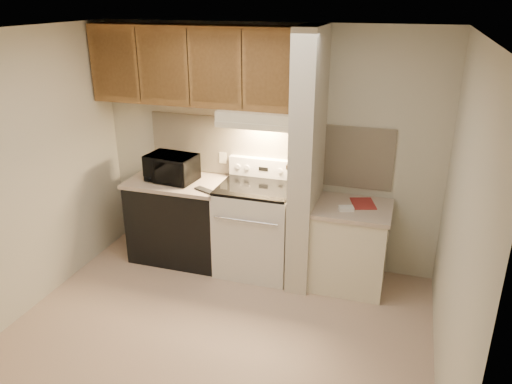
% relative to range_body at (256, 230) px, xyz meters
% --- Properties ---
extents(floor, '(3.60, 3.60, 0.00)m').
position_rel_range_body_xyz_m(floor, '(0.00, -1.16, -0.46)').
color(floor, '#CAAC94').
rests_on(floor, ground).
extents(ceiling, '(3.60, 3.60, 0.00)m').
position_rel_range_body_xyz_m(ceiling, '(0.00, -1.16, 2.04)').
color(ceiling, white).
rests_on(ceiling, wall_back).
extents(wall_back, '(3.60, 2.50, 0.02)m').
position_rel_range_body_xyz_m(wall_back, '(0.00, 0.34, 0.79)').
color(wall_back, beige).
rests_on(wall_back, floor).
extents(wall_left, '(0.02, 3.00, 2.50)m').
position_rel_range_body_xyz_m(wall_left, '(-1.80, -1.16, 0.79)').
color(wall_left, beige).
rests_on(wall_left, floor).
extents(wall_right, '(0.02, 3.00, 2.50)m').
position_rel_range_body_xyz_m(wall_right, '(1.80, -1.16, 0.79)').
color(wall_right, beige).
rests_on(wall_right, floor).
extents(backsplash, '(2.60, 0.02, 0.63)m').
position_rel_range_body_xyz_m(backsplash, '(0.00, 0.33, 0.78)').
color(backsplash, beige).
rests_on(backsplash, wall_back).
extents(range_body, '(0.76, 0.65, 0.92)m').
position_rel_range_body_xyz_m(range_body, '(0.00, 0.00, 0.00)').
color(range_body, silver).
rests_on(range_body, floor).
extents(oven_window, '(0.50, 0.01, 0.30)m').
position_rel_range_body_xyz_m(oven_window, '(0.00, -0.32, 0.04)').
color(oven_window, black).
rests_on(oven_window, range_body).
extents(oven_handle, '(0.65, 0.02, 0.02)m').
position_rel_range_body_xyz_m(oven_handle, '(0.00, -0.35, 0.26)').
color(oven_handle, silver).
rests_on(oven_handle, range_body).
extents(cooktop, '(0.74, 0.64, 0.03)m').
position_rel_range_body_xyz_m(cooktop, '(0.00, 0.00, 0.48)').
color(cooktop, black).
rests_on(cooktop, range_body).
extents(range_backguard, '(0.76, 0.08, 0.20)m').
position_rel_range_body_xyz_m(range_backguard, '(0.00, 0.28, 0.59)').
color(range_backguard, silver).
rests_on(range_backguard, range_body).
extents(range_display, '(0.10, 0.01, 0.04)m').
position_rel_range_body_xyz_m(range_display, '(0.00, 0.24, 0.59)').
color(range_display, black).
rests_on(range_display, range_backguard).
extents(range_knob_left_outer, '(0.05, 0.02, 0.05)m').
position_rel_range_body_xyz_m(range_knob_left_outer, '(-0.28, 0.24, 0.59)').
color(range_knob_left_outer, silver).
rests_on(range_knob_left_outer, range_backguard).
extents(range_knob_left_inner, '(0.05, 0.02, 0.05)m').
position_rel_range_body_xyz_m(range_knob_left_inner, '(-0.18, 0.24, 0.59)').
color(range_knob_left_inner, silver).
rests_on(range_knob_left_inner, range_backguard).
extents(range_knob_right_inner, '(0.05, 0.02, 0.05)m').
position_rel_range_body_xyz_m(range_knob_right_inner, '(0.18, 0.24, 0.59)').
color(range_knob_right_inner, silver).
rests_on(range_knob_right_inner, range_backguard).
extents(range_knob_right_outer, '(0.05, 0.02, 0.05)m').
position_rel_range_body_xyz_m(range_knob_right_outer, '(0.28, 0.24, 0.59)').
color(range_knob_right_outer, silver).
rests_on(range_knob_right_outer, range_backguard).
extents(dishwasher_front, '(1.00, 0.63, 0.87)m').
position_rel_range_body_xyz_m(dishwasher_front, '(-0.88, 0.01, -0.03)').
color(dishwasher_front, black).
rests_on(dishwasher_front, floor).
extents(left_countertop, '(1.04, 0.67, 0.04)m').
position_rel_range_body_xyz_m(left_countertop, '(-0.88, 0.01, 0.43)').
color(left_countertop, '#C1AC98').
rests_on(left_countertop, dishwasher_front).
extents(spoon_rest, '(0.25, 0.17, 0.02)m').
position_rel_range_body_xyz_m(spoon_rest, '(-0.48, -0.19, 0.46)').
color(spoon_rest, black).
rests_on(spoon_rest, left_countertop).
extents(teal_jar, '(0.11, 0.11, 0.11)m').
position_rel_range_body_xyz_m(teal_jar, '(-0.83, 0.23, 0.51)').
color(teal_jar, '#275A55').
rests_on(teal_jar, left_countertop).
extents(outlet, '(0.08, 0.01, 0.12)m').
position_rel_range_body_xyz_m(outlet, '(-0.48, 0.32, 0.64)').
color(outlet, beige).
rests_on(outlet, backsplash).
extents(microwave, '(0.54, 0.40, 0.28)m').
position_rel_range_body_xyz_m(microwave, '(-0.93, -0.01, 0.59)').
color(microwave, black).
rests_on(microwave, left_countertop).
extents(partition_pillar, '(0.22, 0.70, 2.50)m').
position_rel_range_body_xyz_m(partition_pillar, '(0.51, -0.01, 0.79)').
color(partition_pillar, beige).
rests_on(partition_pillar, floor).
extents(pillar_trim, '(0.01, 0.70, 0.04)m').
position_rel_range_body_xyz_m(pillar_trim, '(0.39, -0.01, 0.84)').
color(pillar_trim, brown).
rests_on(pillar_trim, partition_pillar).
extents(knife_strip, '(0.02, 0.42, 0.04)m').
position_rel_range_body_xyz_m(knife_strip, '(0.39, -0.06, 0.86)').
color(knife_strip, black).
rests_on(knife_strip, partition_pillar).
extents(knife_blade_a, '(0.01, 0.03, 0.16)m').
position_rel_range_body_xyz_m(knife_blade_a, '(0.38, -0.22, 0.76)').
color(knife_blade_a, silver).
rests_on(knife_blade_a, knife_strip).
extents(knife_handle_a, '(0.02, 0.02, 0.10)m').
position_rel_range_body_xyz_m(knife_handle_a, '(0.38, -0.21, 0.91)').
color(knife_handle_a, black).
rests_on(knife_handle_a, knife_strip).
extents(knife_blade_b, '(0.01, 0.04, 0.18)m').
position_rel_range_body_xyz_m(knife_blade_b, '(0.38, -0.13, 0.75)').
color(knife_blade_b, silver).
rests_on(knife_blade_b, knife_strip).
extents(knife_handle_b, '(0.02, 0.02, 0.10)m').
position_rel_range_body_xyz_m(knife_handle_b, '(0.38, -0.14, 0.91)').
color(knife_handle_b, black).
rests_on(knife_handle_b, knife_strip).
extents(knife_blade_c, '(0.01, 0.04, 0.20)m').
position_rel_range_body_xyz_m(knife_blade_c, '(0.38, -0.05, 0.74)').
color(knife_blade_c, silver).
rests_on(knife_blade_c, knife_strip).
extents(knife_handle_c, '(0.02, 0.02, 0.10)m').
position_rel_range_body_xyz_m(knife_handle_c, '(0.38, -0.05, 0.91)').
color(knife_handle_c, black).
rests_on(knife_handle_c, knife_strip).
extents(knife_blade_d, '(0.01, 0.04, 0.16)m').
position_rel_range_body_xyz_m(knife_blade_d, '(0.38, 0.03, 0.76)').
color(knife_blade_d, silver).
rests_on(knife_blade_d, knife_strip).
extents(knife_handle_d, '(0.02, 0.02, 0.10)m').
position_rel_range_body_xyz_m(knife_handle_d, '(0.38, 0.02, 0.91)').
color(knife_handle_d, black).
rests_on(knife_handle_d, knife_strip).
extents(knife_blade_e, '(0.01, 0.04, 0.18)m').
position_rel_range_body_xyz_m(knife_blade_e, '(0.38, 0.10, 0.75)').
color(knife_blade_e, silver).
rests_on(knife_blade_e, knife_strip).
extents(knife_handle_e, '(0.02, 0.02, 0.10)m').
position_rel_range_body_xyz_m(knife_handle_e, '(0.38, 0.11, 0.91)').
color(knife_handle_e, black).
rests_on(knife_handle_e, knife_strip).
extents(oven_mitt, '(0.03, 0.10, 0.24)m').
position_rel_range_body_xyz_m(oven_mitt, '(0.38, 0.17, 0.69)').
color(oven_mitt, gray).
rests_on(oven_mitt, partition_pillar).
extents(right_cab_base, '(0.70, 0.60, 0.81)m').
position_rel_range_body_xyz_m(right_cab_base, '(0.97, -0.01, -0.06)').
color(right_cab_base, beige).
rests_on(right_cab_base, floor).
extents(right_countertop, '(0.74, 0.64, 0.04)m').
position_rel_range_body_xyz_m(right_countertop, '(0.97, -0.01, 0.37)').
color(right_countertop, '#C1AC98').
rests_on(right_countertop, right_cab_base).
extents(red_folder, '(0.29, 0.34, 0.01)m').
position_rel_range_body_xyz_m(red_folder, '(1.06, 0.09, 0.39)').
color(red_folder, maroon).
rests_on(red_folder, right_countertop).
extents(white_box, '(0.16, 0.13, 0.04)m').
position_rel_range_body_xyz_m(white_box, '(0.92, -0.11, 0.41)').
color(white_box, white).
rests_on(white_box, right_countertop).
extents(range_hood, '(0.78, 0.44, 0.15)m').
position_rel_range_body_xyz_m(range_hood, '(0.00, 0.12, 1.17)').
color(range_hood, beige).
rests_on(range_hood, upper_cabinets).
extents(hood_lip, '(0.78, 0.04, 0.06)m').
position_rel_range_body_xyz_m(hood_lip, '(0.00, -0.08, 1.12)').
color(hood_lip, beige).
rests_on(hood_lip, range_hood).
extents(upper_cabinets, '(2.18, 0.33, 0.77)m').
position_rel_range_body_xyz_m(upper_cabinets, '(-0.69, 0.17, 1.62)').
color(upper_cabinets, brown).
rests_on(upper_cabinets, wall_back).
extents(cab_door_a, '(0.46, 0.01, 0.63)m').
position_rel_range_body_xyz_m(cab_door_a, '(-1.51, 0.01, 1.62)').
color(cab_door_a, brown).
rests_on(cab_door_a, upper_cabinets).
extents(cab_gap_a, '(0.01, 0.01, 0.73)m').
position_rel_range_body_xyz_m(cab_gap_a, '(-1.23, 0.01, 1.62)').
color(cab_gap_a, black).
rests_on(cab_gap_a, upper_cabinets).
extents(cab_door_b, '(0.46, 0.01, 0.63)m').
position_rel_range_body_xyz_m(cab_door_b, '(-0.96, 0.01, 1.62)').
color(cab_door_b, brown).
rests_on(cab_door_b, upper_cabinets).
extents(cab_gap_b, '(0.01, 0.01, 0.73)m').
position_rel_range_body_xyz_m(cab_gap_b, '(-0.69, 0.01, 1.62)').
color(cab_gap_b, black).
rests_on(cab_gap_b, upper_cabinets).
extents(cab_door_c, '(0.46, 0.01, 0.63)m').
position_rel_range_body_xyz_m(cab_door_c, '(-0.42, 0.01, 1.62)').
color(cab_door_c, brown).
rests_on(cab_door_c, upper_cabinets).
extents(cab_gap_c, '(0.01, 0.01, 0.73)m').
position_rel_range_body_xyz_m(cab_gap_c, '(-0.14, 0.01, 1.62)').
color(cab_gap_c, black).
rests_on(cab_gap_c, upper_cabinets).
extents(cab_door_d, '(0.46, 0.01, 0.63)m').
position_rel_range_body_xyz_m(cab_door_d, '(0.13, 0.01, 1.62)').
color(cab_door_d, brown).
rests_on(cab_door_d, upper_cabinets).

